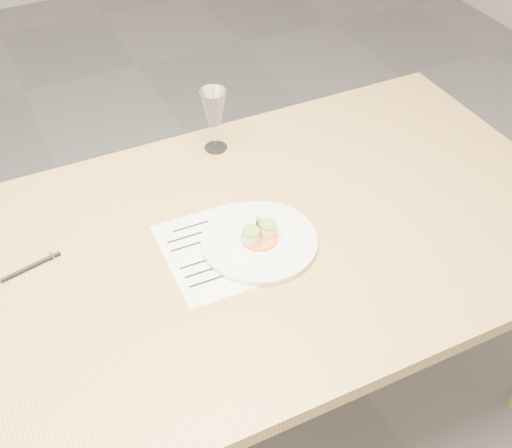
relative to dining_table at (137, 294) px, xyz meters
name	(u,v)px	position (x,y,z in m)	size (l,w,h in m)	color
ground	(164,436)	(0.00, 0.00, -0.68)	(7.00, 7.00, 0.00)	slate
dining_table	(137,294)	(0.00, 0.00, 0.00)	(2.40, 1.00, 0.75)	tan
dinner_plate	(260,240)	(0.32, -0.03, 0.08)	(0.29, 0.29, 0.08)	white
recipe_sheet	(214,251)	(0.20, -0.01, 0.07)	(0.25, 0.31, 0.00)	white
ballpoint_pen	(31,267)	(-0.22, 0.13, 0.07)	(0.15, 0.05, 0.01)	black
wine_glass_2	(214,109)	(0.38, 0.39, 0.20)	(0.08, 0.08, 0.19)	white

